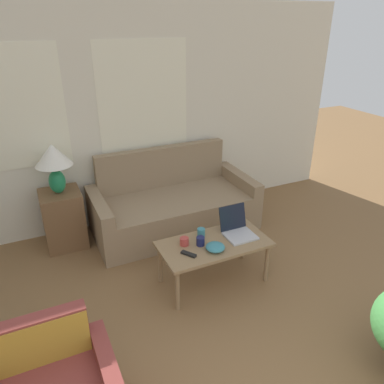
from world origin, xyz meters
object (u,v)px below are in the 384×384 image
snack_bowl (215,247)px  tv_remote (189,254)px  table_lamp (54,160)px  cup_yellow (201,232)px  coffee_table (214,247)px  laptop (237,229)px  cup_white (200,241)px  couch (172,206)px  cup_navy (184,241)px

snack_bowl → tv_remote: (-0.26, 0.03, -0.02)m
table_lamp → cup_yellow: size_ratio=6.68×
snack_bowl → tv_remote: bearing=172.7°
coffee_table → laptop: 0.31m
snack_bowl → tv_remote: size_ratio=1.20×
snack_bowl → tv_remote: snack_bowl is taller
snack_bowl → tv_remote: 0.26m
cup_yellow → cup_white: 0.16m
couch → cup_yellow: couch is taller
tv_remote → cup_white: bearing=30.5°
couch → coffee_table: size_ratio=1.85×
coffee_table → snack_bowl: size_ratio=5.92×
table_lamp → cup_white: bearing=-50.2°
coffee_table → cup_white: bearing=172.2°
couch → cup_yellow: size_ratio=23.57×
cup_navy → snack_bowl: bearing=-41.9°
laptop → tv_remote: laptop is taller
table_lamp → tv_remote: 1.78m
coffee_table → tv_remote: size_ratio=7.08×
couch → cup_yellow: 1.05m
couch → snack_bowl: bearing=-94.4°
coffee_table → tv_remote: tv_remote is taller
coffee_table → cup_navy: bearing=162.3°
tv_remote → cup_yellow: bearing=44.3°
coffee_table → cup_yellow: size_ratio=12.76×
cup_yellow → snack_bowl: (0.01, -0.27, -0.01)m
cup_yellow → cup_white: bearing=-118.7°
cup_white → tv_remote: cup_white is taller
laptop → tv_remote: size_ratio=2.16×
table_lamp → snack_bowl: table_lamp is taller
cup_yellow → snack_bowl: size_ratio=0.46×
cup_navy → snack_bowl: size_ratio=0.48×
cup_navy → cup_white: 0.15m
table_lamp → couch: bearing=-6.5°
laptop → cup_white: 0.42m
couch → table_lamp: (-1.28, 0.15, 0.77)m
table_lamp → snack_bowl: bearing=-50.8°
couch → tv_remote: couch is taller
coffee_table → cup_navy: 0.30m
couch → coffee_table: bearing=-92.4°
cup_yellow → cup_white: size_ratio=0.96×
cup_navy → cup_yellow: 0.23m
laptop → tv_remote: bearing=-168.1°
couch → laptop: bearing=-78.5°
laptop → cup_white: (-0.42, -0.02, -0.02)m
couch → tv_remote: bearing=-105.8°
cup_navy → snack_bowl: 0.30m
table_lamp → snack_bowl: size_ratio=3.10×
laptop → cup_white: size_ratio=3.72×
couch → cup_navy: (-0.32, -1.10, 0.21)m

